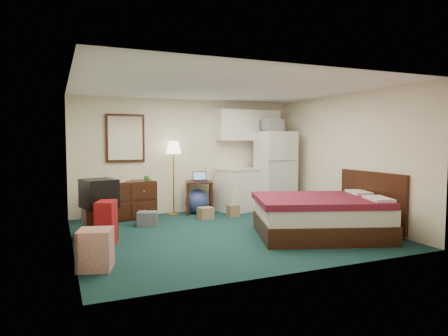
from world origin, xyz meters
name	(u,v)px	position (x,y,z in m)	size (l,w,h in m)	color
floor	(227,233)	(0.00, 0.00, 0.00)	(5.00, 4.50, 0.01)	black
ceiling	(227,87)	(0.00, 0.00, 2.50)	(5.00, 4.50, 0.01)	beige
walls	(227,161)	(0.00, 0.00, 1.25)	(5.01, 4.51, 2.50)	beige
mirror	(125,138)	(-1.35, 2.22, 1.65)	(0.80, 0.06, 1.00)	white
upper_cabinets	(249,125)	(1.45, 2.08, 1.95)	(1.50, 0.35, 0.70)	white
headboard	(372,200)	(2.46, -0.82, 0.55)	(0.06, 1.56, 1.00)	#38160B
dresser	(126,200)	(-1.39, 1.92, 0.39)	(1.13, 0.51, 0.77)	#38160B
floor_lamp	(174,178)	(-0.39, 1.97, 0.79)	(0.34, 0.34, 1.59)	gold
desk	(199,197)	(0.18, 1.93, 0.36)	(0.56, 0.56, 0.71)	#38160B
exercise_ball	(197,201)	(0.14, 1.96, 0.27)	(0.53, 0.53, 0.53)	navy
kitchen_counter	(238,190)	(1.11, 1.91, 0.47)	(0.86, 0.65, 0.94)	white
fridge	(275,171)	(1.87, 1.56, 0.90)	(0.74, 0.74, 1.80)	silver
bed	(320,217)	(1.35, -0.82, 0.33)	(2.04, 1.59, 0.65)	maroon
tv_stand	(99,222)	(-2.06, 0.56, 0.25)	(0.49, 0.54, 0.49)	#38160B
suitcase	(106,223)	(-2.02, -0.01, 0.34)	(0.26, 0.42, 0.68)	#870807
retail_box	(95,249)	(-2.28, -1.15, 0.25)	(0.40, 0.40, 0.50)	beige
file_bin	(148,219)	(-1.13, 1.14, 0.13)	(0.37, 0.28, 0.26)	slate
cardboard_box_a	(206,213)	(0.09, 1.29, 0.12)	(0.28, 0.24, 0.24)	#886444
cardboard_box_b	(233,210)	(0.73, 1.35, 0.12)	(0.21, 0.25, 0.25)	#886444
laptop	(201,177)	(0.19, 1.88, 0.81)	(0.30, 0.24, 0.20)	black
crt_tv	(99,193)	(-2.06, 0.54, 0.73)	(0.52, 0.55, 0.48)	black
microwave	(272,124)	(1.80, 1.59, 1.97)	(0.49, 0.27, 0.33)	silver
book_a	(114,176)	(-1.64, 1.81, 0.90)	(0.18, 0.02, 0.25)	#886444
book_b	(121,176)	(-1.48, 1.97, 0.88)	(0.16, 0.02, 0.21)	#886444
mug	(147,178)	(-0.98, 1.90, 0.84)	(0.13, 0.10, 0.13)	#3E8D39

